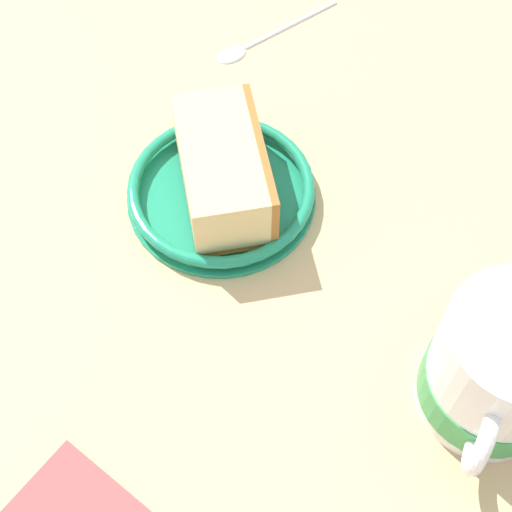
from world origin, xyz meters
TOP-DOWN VIEW (x-y plane):
  - ground_plane at (0.00, 0.00)cm, footprint 155.88×155.88cm
  - small_plate at (-3.59, -4.74)cm, footprint 15.31×15.31cm
  - cake_slice at (-3.76, -4.53)cm, footprint 13.21×12.62cm
  - tea_mug at (2.18, 19.83)cm, footprint 12.10×9.37cm
  - teaspoon at (-20.36, -11.40)cm, footprint 13.20×6.87cm

SIDE VIEW (x-z plane):
  - ground_plane at x=0.00cm, z-range -2.64..0.00cm
  - teaspoon at x=-20.36cm, z-range -0.05..0.75cm
  - small_plate at x=-3.59cm, z-range -0.01..1.90cm
  - cake_slice at x=-3.76cm, z-range 0.96..6.41cm
  - tea_mug at x=2.18cm, z-range -0.48..9.92cm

